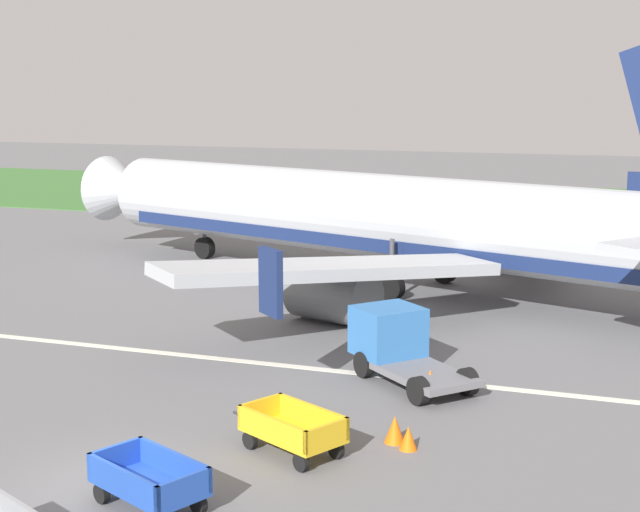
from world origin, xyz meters
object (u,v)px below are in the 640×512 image
Objects in this scene: airplane at (392,219)px; baggage_cart_third_in_row at (148,481)px; baggage_cart_fourth_in_row at (292,429)px; service_truck_beside_carts at (397,342)px; traffic_cone_near_plane at (430,382)px; traffic_cone_mid_apron at (408,438)px; traffic_cone_by_carts at (395,429)px.

airplane reaches higher than baggage_cart_third_in_row.
baggage_cart_fourth_in_row is at bearing 64.76° from baggage_cart_third_in_row.
service_truck_beside_carts is 1.95m from traffic_cone_near_plane.
traffic_cone_near_plane is at bearing -70.59° from airplane.
baggage_cart_fourth_in_row reaches higher than traffic_cone_mid_apron.
baggage_cart_fourth_in_row is 5.06× the size of traffic_cone_by_carts.
airplane is at bearing 106.29° from traffic_cone_mid_apron.
airplane reaches higher than traffic_cone_near_plane.
traffic_cone_near_plane is (4.88, -13.85, -2.69)m from airplane.
service_truck_beside_carts is 6.58× the size of traffic_cone_by_carts.
traffic_cone_near_plane is (3.96, 9.22, -0.24)m from baggage_cart_third_in_row.
traffic_cone_mid_apron is at bearing -73.71° from airplane.
baggage_cart_third_in_row reaches higher than traffic_cone_by_carts.
traffic_cone_near_plane is at bearing 89.84° from traffic_cone_by_carts.
baggage_cart_fourth_in_row is at bearing -156.01° from traffic_cone_mid_apron.
baggage_cart_third_in_row is 10.79m from service_truck_beside_carts.
traffic_cone_by_carts is at bearing -74.70° from airplane.
traffic_cone_mid_apron is at bearing 23.99° from baggage_cart_fourth_in_row.
airplane reaches higher than traffic_cone_by_carts.
baggage_cart_fourth_in_row is 6.74m from service_truck_beside_carts.
airplane is 18.65m from traffic_cone_by_carts.
baggage_cart_fourth_in_row is 2.86m from traffic_cone_mid_apron.
service_truck_beside_carts is 7.68× the size of traffic_cone_mid_apron.
airplane is 19.64m from baggage_cart_fourth_in_row.
baggage_cart_third_in_row reaches higher than traffic_cone_near_plane.
airplane is at bearing 97.97° from baggage_cart_fourth_in_row.
traffic_cone_mid_apron is at bearing -72.47° from service_truck_beside_carts.
service_truck_beside_carts reaches higher than baggage_cart_fourth_in_row.
traffic_cone_mid_apron is (1.74, -5.51, -0.81)m from service_truck_beside_carts.
baggage_cart_third_in_row is at bearing -126.85° from traffic_cone_by_carts.
service_truck_beside_carts reaches higher than traffic_cone_near_plane.
traffic_cone_by_carts is (4.87, -17.80, -2.71)m from airplane.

